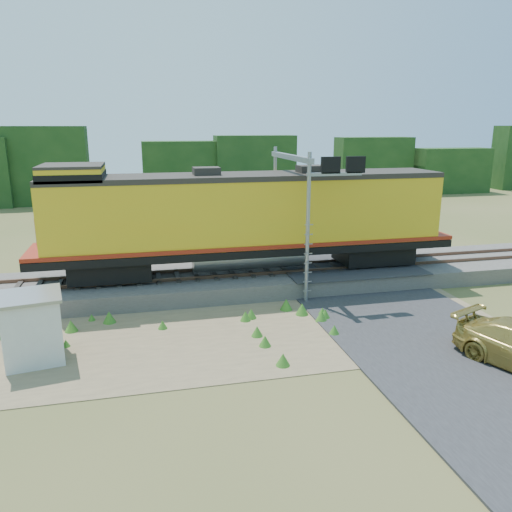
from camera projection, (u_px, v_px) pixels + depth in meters
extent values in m
plane|color=#475123|center=(237.00, 337.00, 19.21)|extent=(140.00, 140.00, 0.00)
cube|color=slate|center=(214.00, 282.00, 24.76)|extent=(70.00, 5.00, 0.80)
cube|color=brown|center=(216.00, 277.00, 23.96)|extent=(70.00, 0.10, 0.16)
cube|color=brown|center=(212.00, 269.00, 25.32)|extent=(70.00, 0.10, 0.16)
cube|color=#8C7754|center=(184.00, 337.00, 19.24)|extent=(26.00, 8.00, 0.03)
cube|color=#38383A|center=(346.00, 265.00, 26.19)|extent=(7.00, 5.20, 0.06)
cube|color=#38383A|center=(269.00, 223.00, 41.46)|extent=(7.00, 24.00, 0.08)
cube|color=#173714|center=(170.00, 170.00, 54.20)|extent=(36.00, 3.00, 6.50)
cube|color=#173714|center=(490.00, 166.00, 63.02)|extent=(50.00, 3.00, 6.00)
cube|color=black|center=(111.00, 268.00, 23.44)|extent=(3.70, 2.36, 0.92)
cube|color=black|center=(373.00, 252.00, 26.36)|extent=(3.70, 2.36, 0.92)
cube|color=black|center=(249.00, 247.00, 24.74)|extent=(20.54, 3.08, 0.37)
cylinder|color=gray|center=(249.00, 257.00, 24.86)|extent=(5.65, 1.23, 1.23)
cube|color=gold|center=(249.00, 212.00, 24.29)|extent=(19.00, 2.98, 3.18)
cube|color=maroon|center=(249.00, 241.00, 24.66)|extent=(20.54, 3.13, 0.18)
cube|color=#28231E|center=(249.00, 176.00, 23.85)|extent=(19.00, 3.03, 0.25)
cube|color=gold|center=(72.00, 175.00, 22.04)|extent=(2.67, 2.98, 0.72)
cube|color=#28231E|center=(72.00, 166.00, 21.94)|extent=(2.67, 3.03, 0.12)
cube|color=black|center=(73.00, 176.00, 22.05)|extent=(2.72, 3.03, 0.36)
cube|color=maroon|center=(41.00, 228.00, 22.29)|extent=(0.10, 2.05, 1.23)
cube|color=#28231E|center=(206.00, 172.00, 23.34)|extent=(1.23, 1.03, 0.46)
cube|color=#28231E|center=(310.00, 170.00, 24.47)|extent=(1.23, 1.03, 0.46)
cube|color=silver|center=(33.00, 329.00, 17.07)|extent=(2.13, 2.13, 2.30)
cube|color=gray|center=(29.00, 296.00, 16.77)|extent=(2.35, 2.35, 0.11)
cylinder|color=gray|center=(308.00, 230.00, 22.21)|extent=(0.18, 0.18, 6.83)
cylinder|color=gray|center=(275.00, 210.00, 27.48)|extent=(0.18, 0.18, 6.83)
cube|color=gray|center=(291.00, 157.00, 24.08)|extent=(0.24, 6.20, 0.24)
cube|color=gray|center=(334.00, 174.00, 21.85)|extent=(2.54, 0.15, 0.15)
cube|color=black|center=(331.00, 165.00, 21.70)|extent=(0.88, 0.15, 0.73)
cube|color=black|center=(356.00, 165.00, 21.96)|extent=(0.88, 0.15, 0.73)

